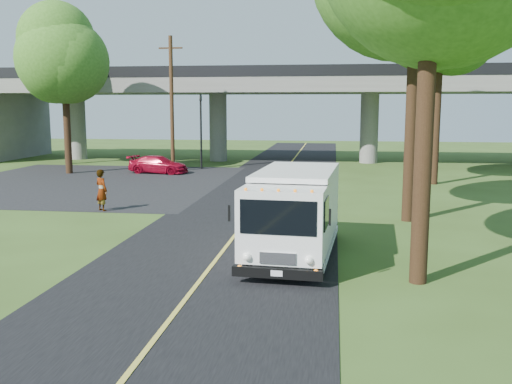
% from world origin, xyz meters
% --- Properties ---
extents(ground, '(120.00, 120.00, 0.00)m').
position_xyz_m(ground, '(0.00, 0.00, 0.00)').
color(ground, '#344A1A').
rests_on(ground, ground).
extents(road, '(7.00, 90.00, 0.02)m').
position_xyz_m(road, '(0.00, 10.00, 0.01)').
color(road, black).
rests_on(road, ground).
extents(parking_lot, '(16.00, 18.00, 0.01)m').
position_xyz_m(parking_lot, '(-11.00, 18.00, 0.01)').
color(parking_lot, black).
rests_on(parking_lot, ground).
extents(lane_line, '(0.12, 90.00, 0.01)m').
position_xyz_m(lane_line, '(0.00, 10.00, 0.03)').
color(lane_line, gold).
rests_on(lane_line, road).
extents(overpass, '(54.00, 10.00, 7.30)m').
position_xyz_m(overpass, '(0.00, 32.00, 4.56)').
color(overpass, slate).
rests_on(overpass, ground).
extents(traffic_signal, '(0.18, 0.22, 5.20)m').
position_xyz_m(traffic_signal, '(-6.00, 26.00, 3.20)').
color(traffic_signal, black).
rests_on(traffic_signal, ground).
extents(utility_pole, '(1.60, 0.26, 9.00)m').
position_xyz_m(utility_pole, '(-7.50, 24.00, 4.59)').
color(utility_pole, '#472D19').
rests_on(utility_pole, ground).
extents(tree_right_far, '(5.77, 5.67, 10.99)m').
position_xyz_m(tree_right_far, '(9.21, 19.84, 8.30)').
color(tree_right_far, '#382314').
rests_on(tree_right_far, ground).
extents(tree_left_lot, '(5.60, 5.50, 10.50)m').
position_xyz_m(tree_left_lot, '(-13.79, 21.84, 7.90)').
color(tree_left_lot, '#382314').
rests_on(tree_left_lot, ground).
extents(tree_left_far, '(5.26, 5.16, 9.89)m').
position_xyz_m(tree_left_far, '(-16.79, 27.84, 7.45)').
color(tree_left_far, '#382314').
rests_on(tree_left_far, ground).
extents(step_van, '(2.66, 6.22, 2.55)m').
position_xyz_m(step_van, '(2.20, 3.11, 1.39)').
color(step_van, white).
rests_on(step_van, ground).
extents(red_sedan, '(4.22, 2.25, 1.16)m').
position_xyz_m(red_sedan, '(-8.19, 22.92, 0.58)').
color(red_sedan, maroon).
rests_on(red_sedan, ground).
extents(pedestrian, '(0.78, 0.72, 1.79)m').
position_xyz_m(pedestrian, '(-6.40, 9.35, 0.89)').
color(pedestrian, gray).
rests_on(pedestrian, ground).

